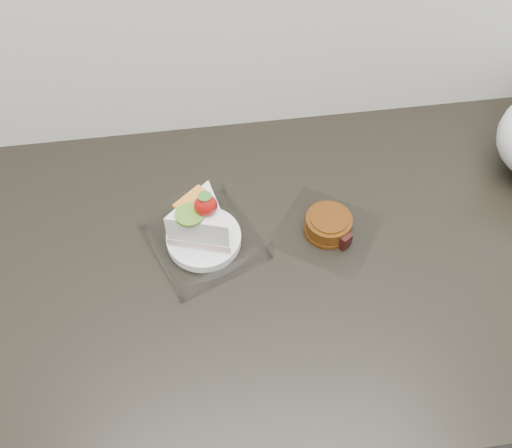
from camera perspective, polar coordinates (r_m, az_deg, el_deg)
The scene contains 3 objects.
counter at distance 1.30m, azimuth 2.43°, elevation -14.26°, with size 2.04×0.64×0.90m.
cake_tray at distance 0.89m, azimuth -5.33°, elevation -0.68°, with size 0.21×0.21×0.13m.
mooncake_wrap at distance 0.92m, azimuth 7.28°, elevation -0.23°, with size 0.20×0.20×0.04m.
Camera 1 is at (-0.12, 1.21, 1.65)m, focal length 40.00 mm.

